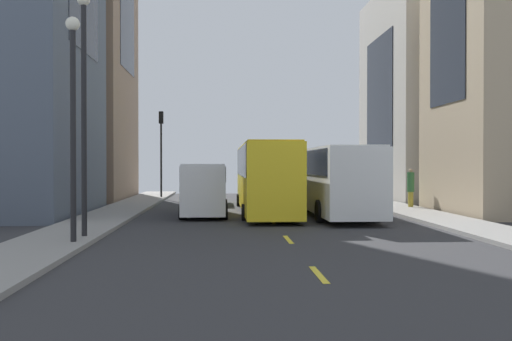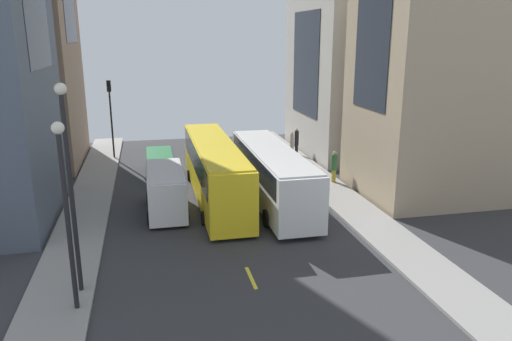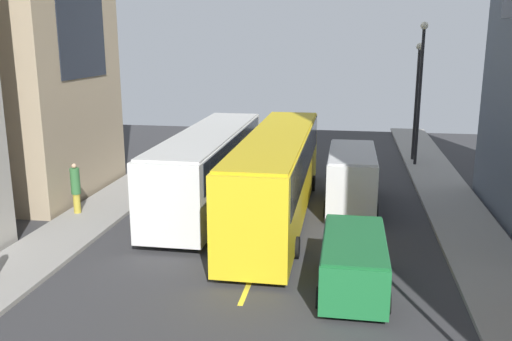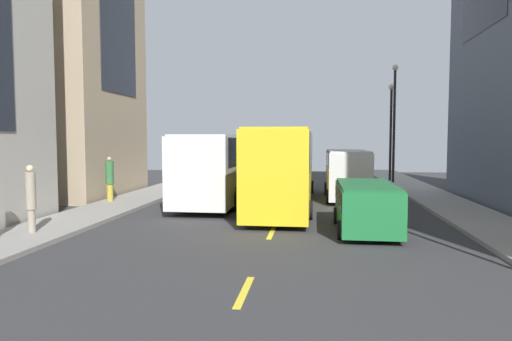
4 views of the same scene
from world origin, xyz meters
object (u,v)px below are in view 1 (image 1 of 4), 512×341
(car_green_0, at_px, (208,189))
(delivery_van_white, at_px, (205,185))
(pedestrian_crossing_near, at_px, (364,182))
(streetcar_yellow, at_px, (264,172))
(pedestrian_crossing_mid, at_px, (411,187))
(city_bus_white, at_px, (331,175))
(traffic_light_near_corner, at_px, (161,138))
(pedestrian_waiting_curb, at_px, (370,181))

(car_green_0, bearing_deg, delivery_van_white, 90.47)
(delivery_van_white, height_order, pedestrian_crossing_near, delivery_van_white)
(streetcar_yellow, relative_size, delivery_van_white, 2.50)
(streetcar_yellow, bearing_deg, pedestrian_crossing_mid, -170.92)
(city_bus_white, relative_size, pedestrian_crossing_mid, 5.87)
(city_bus_white, relative_size, delivery_van_white, 2.26)
(traffic_light_near_corner, bearing_deg, pedestrian_crossing_near, 167.23)
(delivery_van_white, bearing_deg, streetcar_yellow, -147.47)
(streetcar_yellow, height_order, pedestrian_crossing_near, streetcar_yellow)
(city_bus_white, distance_m, pedestrian_crossing_near, 11.13)
(delivery_van_white, height_order, pedestrian_crossing_mid, delivery_van_white)
(car_green_0, height_order, pedestrian_waiting_curb, pedestrian_waiting_curb)
(pedestrian_crossing_mid, distance_m, pedestrian_waiting_curb, 8.35)
(car_green_0, bearing_deg, streetcar_yellow, 115.93)
(streetcar_yellow, distance_m, pedestrian_crossing_mid, 8.60)
(city_bus_white, relative_size, pedestrian_waiting_curb, 5.63)
(city_bus_white, relative_size, streetcar_yellow, 0.90)
(car_green_0, bearing_deg, pedestrian_crossing_mid, 156.01)
(pedestrian_waiting_curb, bearing_deg, delivery_van_white, 145.58)
(pedestrian_crossing_mid, bearing_deg, delivery_van_white, -130.63)
(pedestrian_crossing_mid, bearing_deg, traffic_light_near_corner, 178.21)
(city_bus_white, xyz_separation_m, pedestrian_waiting_curb, (-5.04, -11.15, -0.66))
(city_bus_white, distance_m, delivery_van_white, 6.45)
(city_bus_white, xyz_separation_m, traffic_light_near_corner, (10.07, -13.48, 2.51))
(car_green_0, bearing_deg, pedestrian_crossing_near, -168.29)
(pedestrian_crossing_mid, relative_size, pedestrian_waiting_curb, 0.96)
(streetcar_yellow, xyz_separation_m, pedestrian_crossing_mid, (-8.45, -1.35, -0.83))
(city_bus_white, height_order, pedestrian_waiting_curb, city_bus_white)
(car_green_0, bearing_deg, city_bus_white, 129.09)
(pedestrian_crossing_near, bearing_deg, streetcar_yellow, 44.53)
(delivery_van_white, bearing_deg, traffic_light_near_corner, -75.36)
(pedestrian_waiting_curb, bearing_deg, city_bus_white, 165.69)
(pedestrian_crossing_mid, height_order, pedestrian_crossing_near, pedestrian_crossing_near)
(car_green_0, bearing_deg, pedestrian_waiting_curb, -164.57)
(streetcar_yellow, height_order, traffic_light_near_corner, traffic_light_near_corner)
(delivery_van_white, bearing_deg, pedestrian_crossing_near, -135.05)
(city_bus_white, height_order, pedestrian_crossing_mid, city_bus_white)
(pedestrian_crossing_mid, relative_size, pedestrian_crossing_near, 0.99)
(pedestrian_crossing_mid, xyz_separation_m, pedestrian_crossing_near, (0.79, -7.41, 0.03))
(traffic_light_near_corner, bearing_deg, delivery_van_white, 104.64)
(delivery_van_white, relative_size, pedestrian_crossing_mid, 2.60)
(traffic_light_near_corner, bearing_deg, pedestrian_crossing_mid, 144.92)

